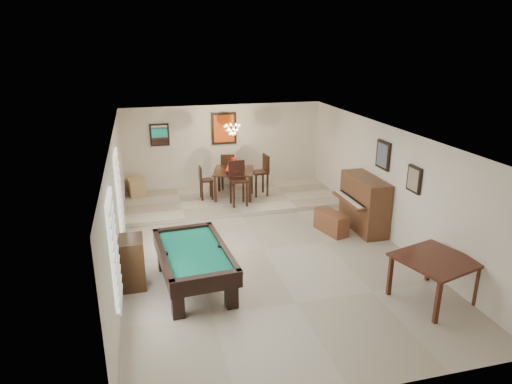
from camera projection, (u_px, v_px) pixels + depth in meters
name	position (u px, v px, depth m)	size (l,w,h in m)	color
ground_plane	(263.00, 250.00, 10.16)	(6.00, 9.00, 0.02)	beige
wall_back	(224.00, 148.00, 13.87)	(6.00, 0.04, 2.60)	silver
wall_front	(359.00, 309.00, 5.61)	(6.00, 0.04, 2.60)	silver
wall_left	(117.00, 206.00, 9.03)	(0.04, 9.00, 2.60)	silver
wall_right	(389.00, 183.00, 10.44)	(0.04, 9.00, 2.60)	silver
ceiling	(263.00, 134.00, 9.32)	(6.00, 9.00, 0.04)	white
dining_step	(233.00, 199.00, 13.12)	(6.00, 2.50, 0.12)	beige
window_left_front	(114.00, 248.00, 6.98)	(0.06, 1.00, 1.70)	white
window_left_rear	(119.00, 192.00, 9.55)	(0.06, 1.00, 1.70)	white
pool_table	(194.00, 269.00, 8.51)	(1.21, 2.24, 0.75)	black
square_table	(433.00, 279.00, 8.06)	(1.19, 1.19, 0.82)	#38170E
upright_piano	(358.00, 204.00, 11.02)	(0.88, 1.58, 1.32)	brown
piano_bench	(331.00, 222.00, 10.97)	(0.36, 0.93, 0.52)	brown
apothecary_chest	(133.00, 262.00, 8.53)	(0.43, 0.64, 0.96)	black
dining_table	(234.00, 181.00, 13.03)	(1.10, 1.10, 0.91)	black
flower_vase	(233.00, 161.00, 12.84)	(0.16, 0.16, 0.27)	#AA1D0E
dining_chair_south	(239.00, 184.00, 12.33)	(0.45, 0.45, 1.21)	black
dining_chair_north	(228.00, 171.00, 13.71)	(0.41, 0.41, 1.10)	black
dining_chair_west	(206.00, 183.00, 12.86)	(0.35, 0.35, 0.95)	black
dining_chair_east	(260.00, 175.00, 13.12)	(0.44, 0.44, 1.19)	black
corner_bench	(137.00, 187.00, 13.20)	(0.44, 0.55, 0.50)	tan
chandelier	(232.00, 126.00, 12.39)	(0.44, 0.44, 0.60)	#FFE5B2
back_painting	(224.00, 128.00, 13.64)	(0.75, 0.06, 0.95)	#D84C14
back_mirror	(160.00, 135.00, 13.22)	(0.55, 0.06, 0.65)	white
right_picture_upper	(383.00, 155.00, 10.52)	(0.06, 0.55, 0.65)	slate
right_picture_lower	(414.00, 179.00, 9.39)	(0.06, 0.45, 0.55)	gray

